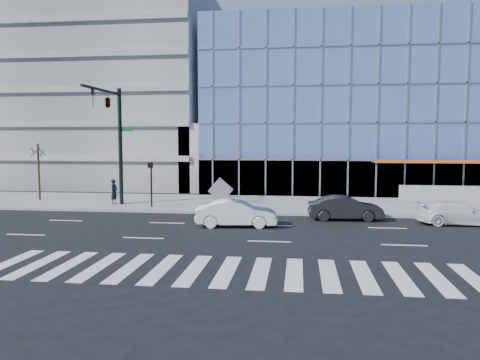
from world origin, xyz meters
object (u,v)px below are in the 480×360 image
object	(u,v)px
traffic_signal	(111,117)
street_tree_near	(38,151)
ped_signal_post	(151,177)
white_suv	(458,213)
white_sedan	(236,213)
dark_sedan	(345,208)
tilted_panel	(221,190)
pedestrian	(114,192)

from	to	relation	value
traffic_signal	street_tree_near	bearing A→B (deg)	157.29
ped_signal_post	street_tree_near	bearing A→B (deg)	164.94
ped_signal_post	white_suv	world-z (taller)	ped_signal_post
white_sedan	dark_sedan	world-z (taller)	white_sedan
traffic_signal	tilted_panel	bearing A→B (deg)	22.43
dark_sedan	tilted_panel	distance (m)	9.65
white_sedan	street_tree_near	bearing A→B (deg)	58.40
white_suv	tilted_panel	size ratio (longest dim) A/B	3.39
traffic_signal	dark_sedan	size ratio (longest dim) A/B	1.89
traffic_signal	street_tree_near	xyz separation A→B (m)	(-7.00, 2.93, -2.39)
ped_signal_post	pedestrian	world-z (taller)	ped_signal_post
street_tree_near	pedestrian	bearing A→B (deg)	-13.70
white_suv	white_sedan	size ratio (longest dim) A/B	1.01
traffic_signal	ped_signal_post	bearing A→B (deg)	8.52
traffic_signal	ped_signal_post	world-z (taller)	traffic_signal
ped_signal_post	white_sedan	xyz separation A→B (m)	(6.50, -5.44, -1.42)
white_sedan	pedestrian	distance (m)	11.46
ped_signal_post	street_tree_near	world-z (taller)	street_tree_near
dark_sedan	tilted_panel	bearing A→B (deg)	55.04
dark_sedan	white_sedan	bearing A→B (deg)	111.82
white_suv	pedestrian	bearing A→B (deg)	77.53
dark_sedan	white_suv	bearing A→B (deg)	-100.00
ped_signal_post	tilted_panel	world-z (taller)	ped_signal_post
ped_signal_post	street_tree_near	distance (m)	9.97
pedestrian	tilted_panel	world-z (taller)	tilted_panel
white_suv	dark_sedan	bearing A→B (deg)	82.06
street_tree_near	pedestrian	xyz separation A→B (m)	(6.51, -1.59, -2.75)
traffic_signal	pedestrian	size ratio (longest dim) A/B	4.58
white_suv	dark_sedan	xyz separation A→B (m)	(-6.00, 0.73, 0.06)
white_sedan	tilted_panel	bearing A→B (deg)	10.48
traffic_signal	tilted_panel	size ratio (longest dim) A/B	6.15
ped_signal_post	white_sedan	size ratio (longest dim) A/B	0.69
ped_signal_post	white_suv	size ratio (longest dim) A/B	0.68
street_tree_near	tilted_panel	bearing A→B (deg)	-0.50
ped_signal_post	street_tree_near	xyz separation A→B (m)	(-9.50, 2.56, 1.64)
pedestrian	tilted_panel	bearing A→B (deg)	-65.88
ped_signal_post	dark_sedan	distance (m)	12.86
traffic_signal	tilted_panel	distance (m)	8.96
ped_signal_post	traffic_signal	bearing A→B (deg)	-171.48
dark_sedan	street_tree_near	bearing A→B (deg)	73.60
street_tree_near	white_sedan	xyz separation A→B (m)	(16.00, -8.00, -3.06)
white_suv	tilted_panel	world-z (taller)	tilted_panel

